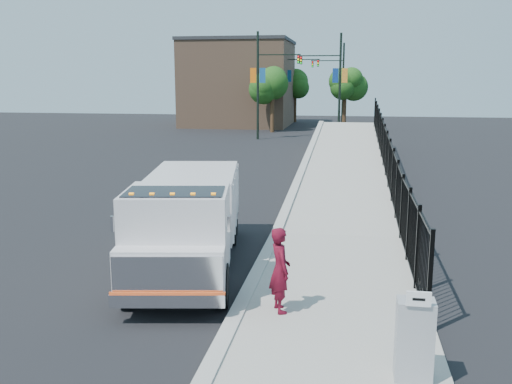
# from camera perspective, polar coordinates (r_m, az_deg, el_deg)

# --- Properties ---
(ground) EXTENTS (120.00, 120.00, 0.00)m
(ground) POSITION_cam_1_polar(r_m,az_deg,el_deg) (13.09, -0.22, -9.15)
(ground) COLOR black
(ground) RESTS_ON ground
(sidewalk) EXTENTS (3.55, 12.00, 0.12)m
(sidewalk) POSITION_cam_1_polar(r_m,az_deg,el_deg) (11.05, 8.11, -12.92)
(sidewalk) COLOR #9E998E
(sidewalk) RESTS_ON ground
(curb) EXTENTS (0.30, 12.00, 0.16)m
(curb) POSITION_cam_1_polar(r_m,az_deg,el_deg) (11.24, -1.98, -12.28)
(curb) COLOR #ADAAA3
(curb) RESTS_ON ground
(ramp) EXTENTS (3.95, 24.06, 3.19)m
(ramp) POSITION_cam_1_polar(r_m,az_deg,el_deg) (28.46, 9.48, 1.89)
(ramp) COLOR #9E998E
(ramp) RESTS_ON ground
(iron_fence) EXTENTS (0.10, 28.00, 1.80)m
(iron_fence) POSITION_cam_1_polar(r_m,az_deg,el_deg) (24.41, 12.86, 2.35)
(iron_fence) COLOR black
(iron_fence) RESTS_ON ground
(truck) EXTENTS (3.26, 7.12, 2.35)m
(truck) POSITION_cam_1_polar(r_m,az_deg,el_deg) (13.81, -6.87, -2.41)
(truck) COLOR black
(truck) RESTS_ON ground
(worker) EXTENTS (0.61, 0.72, 1.67)m
(worker) POSITION_cam_1_polar(r_m,az_deg,el_deg) (11.07, 2.42, -7.78)
(worker) COLOR #5A0A1B
(worker) RESTS_ON sidewalk
(utility_cabinet) EXTENTS (0.55, 0.40, 1.25)m
(utility_cabinet) POSITION_cam_1_polar(r_m,az_deg,el_deg) (9.08, 15.55, -14.06)
(utility_cabinet) COLOR gray
(utility_cabinet) RESTS_ON sidewalk
(arrow_sign) EXTENTS (0.35, 0.04, 0.22)m
(arrow_sign) POSITION_cam_1_polar(r_m,az_deg,el_deg) (8.60, 15.96, -10.25)
(arrow_sign) COLOR white
(arrow_sign) RESTS_ON utility_cabinet
(light_pole_0) EXTENTS (3.77, 0.22, 8.00)m
(light_pole_0) POSITION_cam_1_polar(r_m,az_deg,el_deg) (43.56, 0.58, 11.01)
(light_pole_0) COLOR black
(light_pole_0) RESTS_ON ground
(light_pole_1) EXTENTS (3.78, 0.22, 8.00)m
(light_pole_1) POSITION_cam_1_polar(r_m,az_deg,el_deg) (45.43, 7.99, 10.92)
(light_pole_1) COLOR black
(light_pole_1) RESTS_ON ground
(light_pole_2) EXTENTS (3.77, 0.22, 8.00)m
(light_pole_2) POSITION_cam_1_polar(r_m,az_deg,el_deg) (54.46, 3.26, 11.05)
(light_pole_2) COLOR black
(light_pole_2) RESTS_ON ground
(light_pole_3) EXTENTS (3.78, 0.22, 8.00)m
(light_pole_3) POSITION_cam_1_polar(r_m,az_deg,el_deg) (58.03, 8.39, 10.96)
(light_pole_3) COLOR black
(light_pole_3) RESTS_ON ground
(tree_0) EXTENTS (2.88, 2.88, 5.44)m
(tree_0) POSITION_cam_1_polar(r_m,az_deg,el_deg) (49.51, 1.66, 10.57)
(tree_0) COLOR #382314
(tree_0) RESTS_ON ground
(tree_1) EXTENTS (2.30, 2.30, 5.15)m
(tree_1) POSITION_cam_1_polar(r_m,az_deg,el_deg) (52.15, 8.90, 10.44)
(tree_1) COLOR #382314
(tree_1) RESTS_ON ground
(tree_2) EXTENTS (2.75, 2.75, 5.37)m
(tree_2) POSITION_cam_1_polar(r_m,az_deg,el_deg) (61.41, 3.94, 10.68)
(tree_2) COLOR #382314
(tree_2) RESTS_ON ground
(building) EXTENTS (10.00, 10.00, 8.00)m
(building) POSITION_cam_1_polar(r_m,az_deg,el_deg) (57.18, -1.71, 10.71)
(building) COLOR #8C664C
(building) RESTS_ON ground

